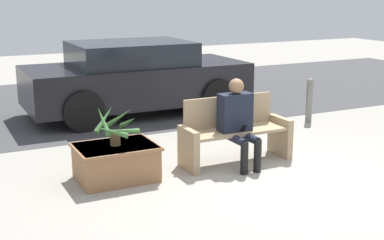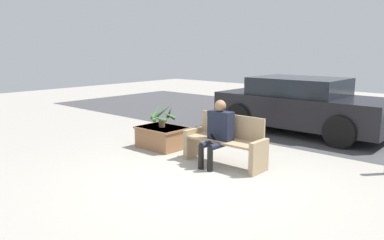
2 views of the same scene
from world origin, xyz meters
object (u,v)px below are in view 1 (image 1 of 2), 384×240
(potted_plant, at_px, (115,126))
(parked_car, at_px, (136,77))
(person_seated, at_px, (238,118))
(bollard_post, at_px, (309,99))
(bench, at_px, (234,132))
(planter_box, at_px, (116,161))

(potted_plant, xyz_separation_m, parked_car, (1.55, 3.42, 0.00))
(person_seated, bearing_deg, parked_car, 92.09)
(potted_plant, xyz_separation_m, bollard_post, (4.14, 1.38, -0.28))
(bench, relative_size, person_seated, 1.31)
(potted_plant, bearing_deg, bench, -0.57)
(planter_box, xyz_separation_m, parked_car, (1.55, 3.40, 0.46))
(person_seated, height_order, potted_plant, person_seated)
(planter_box, bearing_deg, bollard_post, 18.24)
(person_seated, distance_m, potted_plant, 1.69)
(bollard_post, bearing_deg, potted_plant, -161.61)
(potted_plant, bearing_deg, parked_car, 65.66)
(bench, xyz_separation_m, parked_car, (-0.18, 3.43, 0.28))
(planter_box, relative_size, bollard_post, 1.26)
(bench, distance_m, bollard_post, 2.79)
(bench, xyz_separation_m, person_seated, (-0.05, -0.17, 0.25))
(bench, height_order, planter_box, bench)
(planter_box, xyz_separation_m, potted_plant, (0.00, -0.01, 0.46))
(parked_car, relative_size, bollard_post, 5.24)
(planter_box, height_order, bollard_post, bollard_post)
(potted_plant, bearing_deg, planter_box, 90.98)
(bench, bearing_deg, person_seated, -106.69)
(bollard_post, bearing_deg, planter_box, -161.76)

